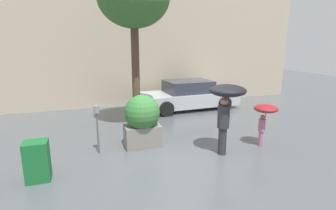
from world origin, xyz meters
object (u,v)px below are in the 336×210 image
at_px(person_adult, 227,100).
at_px(parking_meter, 97,120).
at_px(person_child, 265,113).
at_px(newspaper_box, 37,161).
at_px(parked_car_near, 188,96).
at_px(planter_box, 142,119).

xyz_separation_m(person_adult, parking_meter, (-3.28, 1.08, -0.55)).
xyz_separation_m(person_child, newspaper_box, (-6.00, -0.13, -0.56)).
height_order(person_child, parked_car_near, parked_car_near).
relative_size(person_adult, newspaper_box, 2.11).
bearing_deg(planter_box, newspaper_box, -155.47).
bearing_deg(parking_meter, person_adult, -18.17).
xyz_separation_m(parked_car_near, parking_meter, (-4.29, -3.96, 0.36)).
bearing_deg(person_adult, person_child, -22.79).
height_order(parked_car_near, parking_meter, parking_meter).
distance_m(parked_car_near, parking_meter, 5.84).
bearing_deg(parking_meter, person_child, -11.82).
distance_m(planter_box, parked_car_near, 4.90).
bearing_deg(person_adult, parking_meter, 134.53).
xyz_separation_m(person_adult, parked_car_near, (1.00, 5.04, -0.91)).
relative_size(person_adult, person_child, 1.54).
bearing_deg(parking_meter, newspaper_box, -141.16).
height_order(person_adult, parking_meter, person_adult).
distance_m(person_child, parking_meter, 4.74).
xyz_separation_m(planter_box, person_adult, (2.02, -1.18, 0.68)).
height_order(person_child, newspaper_box, person_child).
distance_m(person_child, newspaper_box, 6.03).
relative_size(planter_box, person_child, 1.24).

